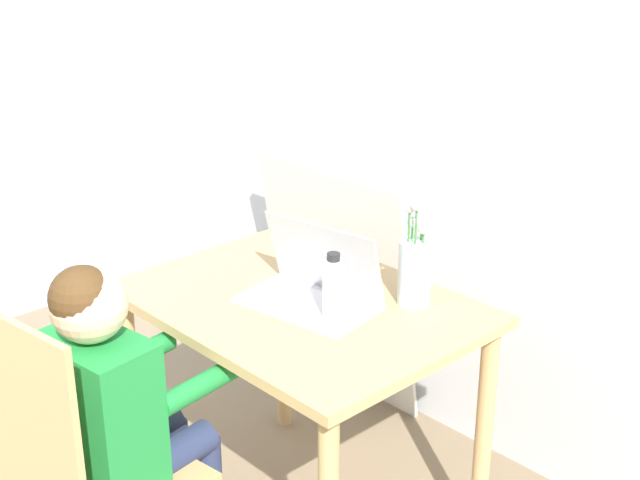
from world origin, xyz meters
TOP-DOWN VIEW (x-y plane):
  - wall_back at (0.00, 2.23)m, footprint 6.40×0.05m
  - dining_table at (-0.28, 1.48)m, footprint 0.96×0.71m
  - person_seated at (-0.31, 0.91)m, footprint 0.34×0.45m
  - laptop at (-0.25, 1.50)m, footprint 0.40×0.28m
  - flower_vase at (-0.05, 1.70)m, footprint 0.09×0.09m
  - water_bottle at (-0.12, 1.46)m, footprint 0.06×0.06m
  - cardboard_panel at (-0.76, 2.10)m, footprint 0.71×0.14m

SIDE VIEW (x-z plane):
  - cardboard_panel at x=-0.76m, z-range 0.00..0.89m
  - dining_table at x=-0.28m, z-range 0.26..1.00m
  - person_seated at x=-0.31m, z-range 0.13..1.16m
  - laptop at x=-0.25m, z-range 0.68..0.91m
  - water_bottle at x=-0.12m, z-range 0.74..0.93m
  - flower_vase at x=-0.05m, z-range 0.70..1.01m
  - wall_back at x=0.00m, z-range 0.00..2.50m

